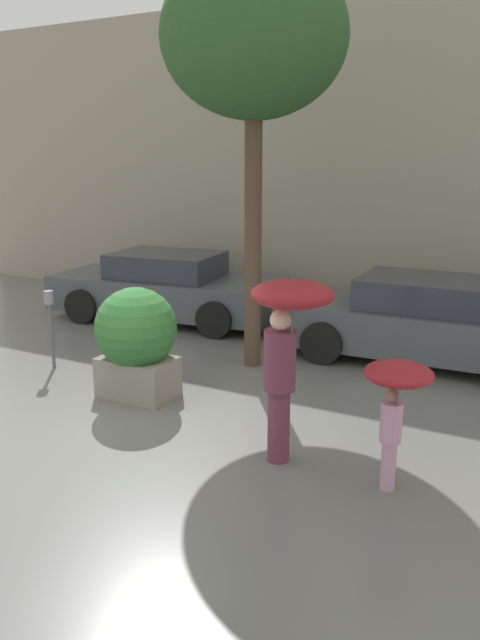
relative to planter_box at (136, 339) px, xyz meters
The scene contains 9 objects.
ground_plane 1.29m from the planter_box, 73.12° to the right, with size 40.00×40.00×0.00m, color slate.
building_facade 5.96m from the planter_box, 86.93° to the left, with size 18.00×0.30×6.00m.
planter_box is the anchor object (origin of this frame).
person_adult 2.70m from the planter_box, 18.01° to the right, with size 0.82×0.82×1.95m.
person_child 3.73m from the planter_box, 13.65° to the right, with size 0.63×0.63×1.31m.
parked_car_near 4.07m from the planter_box, 118.85° to the left, with size 4.63×2.32×1.31m.
parked_car_far 4.49m from the planter_box, 47.73° to the left, with size 4.48×2.04×1.31m.
street_tree 4.32m from the planter_box, 67.84° to the left, with size 2.56×2.56×5.75m.
parking_meter 1.85m from the planter_box, behind, with size 0.14×0.14×1.19m.
Camera 1 is at (4.56, -5.29, 3.11)m, focal length 35.00 mm.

